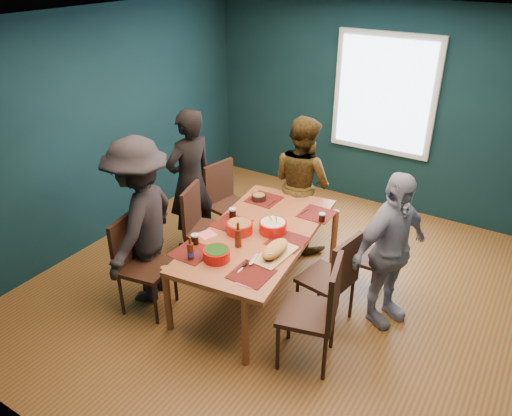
{
  "coord_description": "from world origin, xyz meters",
  "views": [
    {
      "loc": [
        1.98,
        -3.8,
        3.24
      ],
      "look_at": [
        -0.29,
        -0.19,
        1.0
      ],
      "focal_mm": 35.0,
      "sensor_mm": 36.0,
      "label": 1
    }
  ],
  "objects": [
    {
      "name": "cola_glass_a",
      "position": [
        -0.64,
        -0.71,
        0.8
      ],
      "size": [
        0.07,
        0.07,
        0.1
      ],
      "color": "black",
      "rests_on": "dining_table"
    },
    {
      "name": "person_near_left",
      "position": [
        -1.22,
        -0.81,
        0.86
      ],
      "size": [
        0.94,
        1.25,
        1.72
      ],
      "primitive_type": "imported",
      "rotation": [
        0.0,
        0.0,
        5.01
      ],
      "color": "black",
      "rests_on": "floor"
    },
    {
      "name": "person_back",
      "position": [
        -0.37,
        0.96,
        0.8
      ],
      "size": [
        0.94,
        0.84,
        1.6
      ],
      "primitive_type": "imported",
      "rotation": [
        0.0,
        0.0,
        2.79
      ],
      "color": "black",
      "rests_on": "floor"
    },
    {
      "name": "beer_bottle_a",
      "position": [
        -0.51,
        -0.93,
        0.83
      ],
      "size": [
        0.06,
        0.06,
        0.23
      ],
      "color": "#4A1E0D",
      "rests_on": "dining_table"
    },
    {
      "name": "chair_right_far",
      "position": [
        0.71,
        0.43,
        0.52
      ],
      "size": [
        0.41,
        0.41,
        0.89
      ],
      "rotation": [
        0.0,
        0.0,
        0.02
      ],
      "color": "#321A10",
      "rests_on": "floor"
    },
    {
      "name": "cutting_board",
      "position": [
        0.1,
        -0.48,
        0.81
      ],
      "size": [
        0.29,
        0.58,
        0.13
      ],
      "rotation": [
        0.0,
        0.0,
        -0.07
      ],
      "color": "tan",
      "rests_on": "dining_table"
    },
    {
      "name": "napkin_b",
      "position": [
        -0.65,
        -0.51,
        0.75
      ],
      "size": [
        0.2,
        0.2,
        0.0
      ],
      "primitive_type": "cube",
      "rotation": [
        0.0,
        0.0,
        -0.35
      ],
      "color": "#F6676D",
      "rests_on": "dining_table"
    },
    {
      "name": "beer_bottle_b",
      "position": [
        -0.27,
        -0.52,
        0.85
      ],
      "size": [
        0.06,
        0.06,
        0.25
      ],
      "color": "#4A1E0D",
      "rests_on": "dining_table"
    },
    {
      "name": "chair_left_mid",
      "position": [
        -1.06,
        -0.09,
        0.57
      ],
      "size": [
        0.54,
        0.54,
        0.97
      ],
      "rotation": [
        0.0,
        0.0,
        0.27
      ],
      "color": "#321A10",
      "rests_on": "floor"
    },
    {
      "name": "cola_glass_d",
      "position": [
        -0.63,
        -0.09,
        0.8
      ],
      "size": [
        0.08,
        0.08,
        0.11
      ],
      "color": "black",
      "rests_on": "dining_table"
    },
    {
      "name": "room",
      "position": [
        0.0,
        0.27,
        1.37
      ],
      "size": [
        5.01,
        5.01,
        2.71
      ],
      "color": "brown",
      "rests_on": "ground"
    },
    {
      "name": "chair_left_far",
      "position": [
        -1.17,
        0.54,
        0.58
      ],
      "size": [
        0.52,
        0.52,
        0.99
      ],
      "rotation": [
        0.0,
        0.0,
        -0.18
      ],
      "color": "#321A10",
      "rests_on": "floor"
    },
    {
      "name": "chair_right_mid",
      "position": [
        0.59,
        -0.21,
        0.56
      ],
      "size": [
        0.5,
        0.5,
        0.97
      ],
      "rotation": [
        0.0,
        0.0,
        -0.16
      ],
      "color": "#321A10",
      "rests_on": "floor"
    },
    {
      "name": "cola_glass_b",
      "position": [
        0.11,
        -0.59,
        0.81
      ],
      "size": [
        0.08,
        0.08,
        0.11
      ],
      "color": "black",
      "rests_on": "dining_table"
    },
    {
      "name": "small_bowl",
      "position": [
        -0.62,
        0.4,
        0.78
      ],
      "size": [
        0.16,
        0.16,
        0.07
      ],
      "color": "black",
      "rests_on": "dining_table"
    },
    {
      "name": "chair_right_near",
      "position": [
        0.68,
        -0.74,
        0.6
      ],
      "size": [
        0.57,
        0.57,
        1.03
      ],
      "rotation": [
        0.0,
        0.0,
        0.26
      ],
      "color": "#321A10",
      "rests_on": "floor"
    },
    {
      "name": "person_far_left",
      "position": [
        -1.41,
        0.2,
        0.86
      ],
      "size": [
        0.55,
        0.7,
        1.71
      ],
      "primitive_type": "imported",
      "rotation": [
        0.0,
        0.0,
        4.47
      ],
      "color": "black",
      "rests_on": "floor"
    },
    {
      "name": "bowl_salad",
      "position": [
        -0.41,
        -0.3,
        0.8
      ],
      "size": [
        0.26,
        0.26,
        0.11
      ],
      "color": "red",
      "rests_on": "dining_table"
    },
    {
      "name": "napkin_c",
      "position": [
        0.11,
        -0.94,
        0.75
      ],
      "size": [
        0.17,
        0.17,
        0.0
      ],
      "primitive_type": "cube",
      "rotation": [
        0.0,
        0.0,
        0.07
      ],
      "color": "#F6676D",
      "rests_on": "dining_table"
    },
    {
      "name": "chair_left_near",
      "position": [
        -1.15,
        -0.98,
        0.58
      ],
      "size": [
        0.52,
        0.52,
        0.99
      ],
      "rotation": [
        0.0,
        0.0,
        0.19
      ],
      "color": "#321A10",
      "rests_on": "floor"
    },
    {
      "name": "dining_table",
      "position": [
        -0.25,
        -0.2,
        0.68
      ],
      "size": [
        1.22,
        2.07,
        0.75
      ],
      "rotation": [
        0.0,
        0.0,
        0.13
      ],
      "color": "#9A522E",
      "rests_on": "floor"
    },
    {
      "name": "person_right",
      "position": [
        0.97,
        0.12,
        0.77
      ],
      "size": [
        0.71,
        0.98,
        1.55
      ],
      "primitive_type": "imported",
      "rotation": [
        0.0,
        0.0,
        1.16
      ],
      "color": "white",
      "rests_on": "floor"
    },
    {
      "name": "cola_glass_c",
      "position": [
        0.19,
        0.32,
        0.8
      ],
      "size": [
        0.07,
        0.07,
        0.1
      ],
      "color": "black",
      "rests_on": "dining_table"
    },
    {
      "name": "bowl_herbs",
      "position": [
        -0.31,
        -0.81,
        0.8
      ],
      "size": [
        0.25,
        0.25,
        0.11
      ],
      "color": "red",
      "rests_on": "dining_table"
    },
    {
      "name": "bowl_dumpling",
      "position": [
        -0.13,
        -0.12,
        0.81
      ],
      "size": [
        0.27,
        0.27,
        0.25
      ],
      "color": "red",
      "rests_on": "dining_table"
    },
    {
      "name": "napkin_a",
      "position": [
        0.1,
        -0.11,
        0.75
      ],
      "size": [
        0.17,
        0.17,
        0.0
      ],
      "primitive_type": "cube",
      "rotation": [
        0.0,
        0.0,
        0.31
      ],
      "color": "#F6676D",
      "rests_on": "dining_table"
    }
  ]
}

